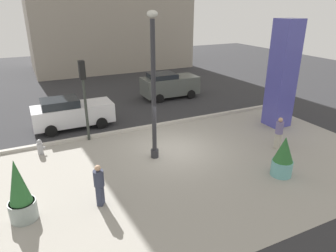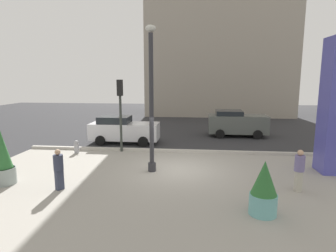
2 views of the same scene
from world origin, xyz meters
name	(u,v)px [view 1 (image 1 of 2)]	position (x,y,z in m)	size (l,w,h in m)	color
ground_plane	(143,123)	(0.00, 4.00, 0.00)	(60.00, 60.00, 0.00)	#2D2D30
plaza_pavement	(193,168)	(0.00, -2.00, 0.00)	(18.00, 10.00, 0.02)	#9E998E
curb_strip	(148,127)	(0.00, 3.12, 0.08)	(18.00, 0.24, 0.16)	#B7B2A8
lamp_post	(154,92)	(-1.10, -0.36, 3.13)	(0.44, 0.44, 6.42)	#2D2D33
art_pillar_blue	(282,75)	(7.00, 0.38, 2.97)	(1.19, 1.19, 5.94)	#4C4CAD
potted_plant_near_right	(283,157)	(2.98, -4.10, 0.83)	(0.85, 0.85, 1.73)	#6BB2B2
potted_plant_mid_plaza	(20,194)	(-6.74, -2.52, 0.99)	(0.88, 0.88, 2.20)	gray
fire_hydrant	(40,147)	(-5.84, 2.29, 0.37)	(0.36, 0.26, 0.75)	#99999E
traffic_light_corner	(84,88)	(-3.42, 2.95, 2.81)	(0.28, 0.42, 4.13)	#333833
car_far_lane	(169,85)	(3.80, 8.19, 0.97)	(4.21, 2.15, 1.88)	#565B56
car_intersection	(72,113)	(-3.86, 5.11, 0.88)	(4.42, 1.95, 1.77)	silver
pedestrian_on_sidewalk	(279,132)	(4.71, -2.09, 0.89)	(0.38, 0.38, 1.61)	#B2AD9E
pedestrian_crossing	(99,183)	(-4.26, -2.85, 0.87)	(0.50, 0.50, 1.58)	#33384C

